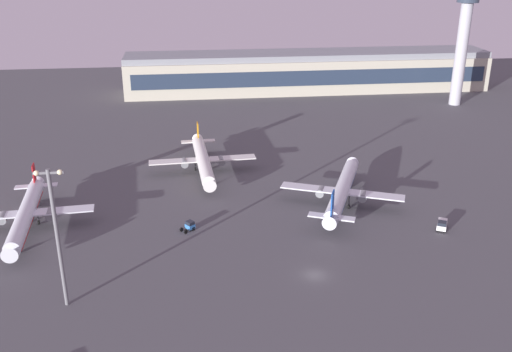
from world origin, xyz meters
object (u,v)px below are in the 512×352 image
(airplane_near_gate, at_px, (342,190))
(airplane_far_stand, at_px, (26,214))
(control_tower, at_px, (463,35))
(apron_light_east, at_px, (57,230))
(pushback_tug, at_px, (189,226))
(airplane_taxiway_distant, at_px, (203,160))
(cargo_loader, at_px, (442,224))

(airplane_near_gate, xyz_separation_m, airplane_far_stand, (-71.89, -4.29, -0.07))
(control_tower, relative_size, apron_light_east, 1.85)
(airplane_near_gate, bearing_deg, pushback_tug, -142.89)
(airplane_far_stand, relative_size, pushback_tug, 10.53)
(airplane_taxiway_distant, height_order, cargo_loader, airplane_taxiway_distant)
(control_tower, bearing_deg, airplane_far_stand, -147.02)
(control_tower, height_order, airplane_taxiway_distant, control_tower)
(control_tower, distance_m, airplane_taxiway_distant, 120.04)
(cargo_loader, height_order, apron_light_east, apron_light_east)
(pushback_tug, distance_m, apron_light_east, 36.11)
(airplane_far_stand, bearing_deg, pushback_tug, 167.43)
(airplane_far_stand, xyz_separation_m, airplane_taxiway_distant, (39.49, 29.36, 0.05))
(airplane_near_gate, xyz_separation_m, cargo_loader, (18.61, -15.36, -2.50))
(airplane_taxiway_distant, relative_size, cargo_loader, 8.24)
(control_tower, height_order, airplane_near_gate, control_tower)
(cargo_loader, height_order, pushback_tug, cargo_loader)
(control_tower, height_order, apron_light_east, control_tower)
(airplane_far_stand, bearing_deg, airplane_near_gate, 178.68)
(airplane_near_gate, height_order, pushback_tug, airplane_near_gate)
(pushback_tug, relative_size, apron_light_east, 0.14)
(airplane_far_stand, relative_size, cargo_loader, 8.13)
(airplane_taxiway_distant, xyz_separation_m, apron_light_east, (-25.60, -59.96, 10.82))
(airplane_taxiway_distant, bearing_deg, control_tower, -151.87)
(cargo_loader, bearing_deg, airplane_near_gate, -11.56)
(control_tower, xyz_separation_m, airplane_near_gate, (-68.09, -86.55, -23.09))
(pushback_tug, bearing_deg, cargo_loader, 45.48)
(cargo_loader, bearing_deg, airplane_far_stand, 21.00)
(airplane_taxiway_distant, xyz_separation_m, cargo_loader, (51.00, -40.43, -2.47))
(airplane_far_stand, bearing_deg, control_tower, -151.75)
(airplane_near_gate, xyz_separation_m, apron_light_east, (-57.99, -34.89, 10.80))
(apron_light_east, bearing_deg, pushback_tug, 50.11)
(airplane_taxiway_distant, xyz_separation_m, pushback_tug, (-4.09, -34.23, -2.59))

